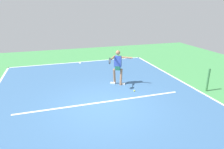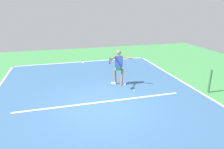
# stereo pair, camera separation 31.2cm
# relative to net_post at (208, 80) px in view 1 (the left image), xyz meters

# --- Properties ---
(ground_plane) EXTENTS (22.84, 22.84, 0.00)m
(ground_plane) POSITION_rel_net_post_xyz_m (4.85, 0.00, -0.54)
(ground_plane) COLOR #428E4C
(court_surface) EXTENTS (9.09, 13.49, 0.00)m
(court_surface) POSITION_rel_net_post_xyz_m (4.85, 0.00, -0.53)
(court_surface) COLOR #38608E
(court_surface) RESTS_ON ground_plane
(court_line_baseline_near) EXTENTS (9.09, 0.10, 0.01)m
(court_line_baseline_near) POSITION_rel_net_post_xyz_m (4.85, -6.70, -0.53)
(court_line_baseline_near) COLOR white
(court_line_baseline_near) RESTS_ON ground_plane
(court_line_sideline_left) EXTENTS (0.10, 13.49, 0.01)m
(court_line_sideline_left) POSITION_rel_net_post_xyz_m (0.35, 0.00, -0.53)
(court_line_sideline_left) COLOR white
(court_line_sideline_left) RESTS_ON ground_plane
(court_line_service) EXTENTS (6.82, 0.10, 0.01)m
(court_line_service) POSITION_rel_net_post_xyz_m (4.85, -0.31, -0.53)
(court_line_service) COLOR white
(court_line_service) RESTS_ON ground_plane
(court_line_centre_mark) EXTENTS (0.10, 0.30, 0.01)m
(court_line_centre_mark) POSITION_rel_net_post_xyz_m (4.85, -6.50, -0.53)
(court_line_centre_mark) COLOR white
(court_line_centre_mark) RESTS_ON ground_plane
(net_post) EXTENTS (0.09, 0.09, 1.07)m
(net_post) POSITION_rel_net_post_xyz_m (0.00, 0.00, 0.00)
(net_post) COLOR #38753D
(net_post) RESTS_ON ground_plane
(tennis_player) EXTENTS (1.31, 1.03, 1.73)m
(tennis_player) POSITION_rel_net_post_xyz_m (3.65, -1.97, 0.45)
(tennis_player) COLOR #9E7051
(tennis_player) RESTS_ON ground_plane
(tennis_ball_near_player) EXTENTS (0.07, 0.07, 0.07)m
(tennis_ball_near_player) POSITION_rel_net_post_xyz_m (2.83, -6.01, -0.50)
(tennis_ball_near_player) COLOR #CCE033
(tennis_ball_near_player) RESTS_ON ground_plane
(tennis_ball_near_service_line) EXTENTS (0.07, 0.07, 0.07)m
(tennis_ball_near_service_line) POSITION_rel_net_post_xyz_m (3.20, -0.92, -0.50)
(tennis_ball_near_service_line) COLOR yellow
(tennis_ball_near_service_line) RESTS_ON ground_plane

